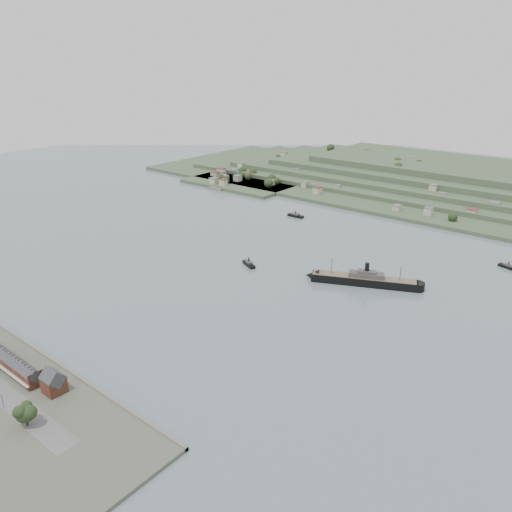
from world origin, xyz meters
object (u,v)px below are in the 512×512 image
Objects in this scene: tugboat at (249,264)px; terrace_row at (11,361)px; steamship at (361,280)px; fig_tree at (24,413)px; gabled_building at (53,382)px.

terrace_row is at bearing -91.43° from tugboat.
steamship is 6.78× the size of fig_tree.
gabled_building is (37.50, 4.02, 1.34)m from terrace_row.
tugboat is (5.00, 200.21, -5.02)m from terrace_row.
steamship is (58.22, 222.35, -4.17)m from gabled_building.
terrace_row is 37.74m from gabled_building.
terrace_row is 3.95× the size of gabled_building.
steamship is at bearing 79.65° from fig_tree.
steamship is (95.72, 226.37, -2.83)m from terrace_row.
steamship reaches higher than tugboat.
terrace_row is at bearing 160.29° from fig_tree.
terrace_row reaches higher than tugboat.
tugboat is at bearing 99.40° from gabled_building.
terrace_row is 200.34m from tugboat.
terrace_row is 245.79m from steamship.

